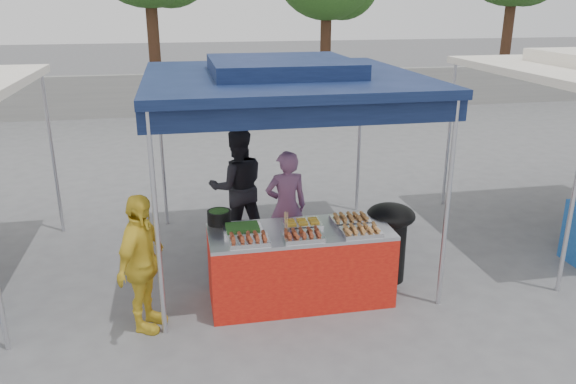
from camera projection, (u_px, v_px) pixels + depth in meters
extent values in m
plane|color=#5C5D5F|center=(298.00, 294.00, 6.49)|extent=(80.00, 80.00, 0.00)
cube|color=gray|center=(220.00, 93.00, 16.49)|extent=(40.00, 0.25, 1.20)
cylinder|color=silver|center=(157.00, 229.00, 5.38)|extent=(0.05, 0.05, 2.30)
cylinder|color=silver|center=(447.00, 207.00, 5.92)|extent=(0.05, 0.05, 2.30)
cylinder|color=silver|center=(162.00, 150.00, 8.16)|extent=(0.05, 0.05, 2.30)
cylinder|color=silver|center=(359.00, 141.00, 8.70)|extent=(0.05, 0.05, 2.30)
cube|color=#101D43|center=(282.00, 78.00, 6.65)|extent=(3.20, 3.20, 0.10)
cube|color=#101D43|center=(281.00, 67.00, 6.61)|extent=(1.65, 1.65, 0.18)
cube|color=#101D43|center=(310.00, 115.00, 5.31)|extent=(3.20, 0.04, 0.25)
cylinder|color=silver|center=(53.00, 155.00, 7.88)|extent=(0.05, 0.05, 2.30)
cylinder|color=silver|center=(573.00, 198.00, 6.20)|extent=(0.05, 0.05, 2.30)
cylinder|color=silver|center=(449.00, 136.00, 8.98)|extent=(0.05, 0.05, 2.30)
cylinder|color=#432819|center=(153.00, 33.00, 17.28)|extent=(0.36, 0.36, 4.47)
cylinder|color=#432819|center=(326.00, 40.00, 18.80)|extent=(0.36, 0.36, 3.85)
cylinder|color=#432819|center=(508.00, 28.00, 19.82)|extent=(0.36, 0.36, 4.50)
cube|color=red|center=(300.00, 267.00, 6.26)|extent=(2.00, 0.80, 0.81)
cube|color=silver|center=(300.00, 232.00, 6.12)|extent=(2.00, 0.80, 0.04)
cube|color=silver|center=(249.00, 241.00, 5.78)|extent=(0.42, 0.30, 0.05)
cube|color=maroon|center=(249.00, 238.00, 5.77)|extent=(0.35, 0.25, 0.02)
cube|color=silver|center=(303.00, 237.00, 5.88)|extent=(0.42, 0.30, 0.05)
cube|color=maroon|center=(303.00, 233.00, 5.87)|extent=(0.35, 0.25, 0.02)
cube|color=silver|center=(361.00, 232.00, 6.00)|extent=(0.42, 0.30, 0.05)
cube|color=#B4773D|center=(361.00, 229.00, 5.99)|extent=(0.35, 0.25, 0.02)
cube|color=silver|center=(243.00, 230.00, 6.05)|extent=(0.42, 0.30, 0.05)
cube|color=#295A1E|center=(242.00, 227.00, 6.04)|extent=(0.35, 0.25, 0.02)
cube|color=silver|center=(302.00, 224.00, 6.21)|extent=(0.42, 0.30, 0.05)
cube|color=gold|center=(302.00, 221.00, 6.20)|extent=(0.35, 0.25, 0.02)
cube|color=silver|center=(350.00, 220.00, 6.32)|extent=(0.42, 0.30, 0.05)
cube|color=#B4773D|center=(350.00, 217.00, 6.30)|extent=(0.35, 0.25, 0.02)
cylinder|color=black|center=(219.00, 217.00, 6.26)|extent=(0.26, 0.26, 0.15)
cylinder|color=silver|center=(286.00, 232.00, 5.94)|extent=(0.07, 0.07, 0.09)
cylinder|color=black|center=(389.00, 250.00, 6.73)|extent=(0.40, 0.40, 0.77)
ellipsoid|color=black|center=(391.00, 215.00, 6.59)|extent=(0.57, 0.57, 0.26)
cube|color=#1439A7|center=(259.00, 266.00, 6.84)|extent=(0.48, 0.34, 0.29)
cube|color=#1439A7|center=(318.00, 256.00, 7.12)|extent=(0.49, 0.34, 0.29)
cube|color=#1439A7|center=(319.00, 235.00, 7.03)|extent=(0.46, 0.32, 0.28)
imported|color=#8E5A83|center=(286.00, 207.00, 7.12)|extent=(0.55, 0.38, 1.47)
imported|color=black|center=(238.00, 187.00, 7.63)|extent=(0.83, 0.67, 1.62)
imported|color=yellow|center=(142.00, 264.00, 5.61)|extent=(0.68, 0.92, 1.46)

